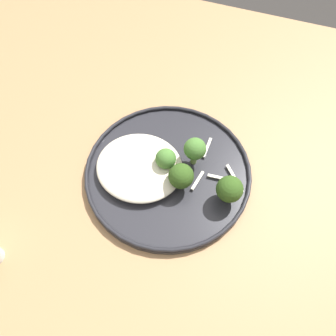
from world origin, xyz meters
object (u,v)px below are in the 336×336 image
Objects in this scene: dinner_plate at (168,171)px; seared_scallop_front_small at (149,160)px; seared_scallop_large_seared at (168,169)px; broccoli_floret_rear_charred at (230,189)px; broccoli_floret_near_rim at (195,149)px; seared_scallop_half_hidden at (126,144)px; broccoli_floret_front_edge at (181,176)px; seared_scallop_right_edge at (131,178)px; broccoli_floret_center_pile at (166,159)px.

dinner_plate is 12.88× the size of seared_scallop_front_small.
broccoli_floret_rear_charred is (0.11, -0.02, 0.02)m from seared_scallop_large_seared.
dinner_plate is 4.80× the size of broccoli_floret_near_rim.
seared_scallop_half_hidden is 0.13m from broccoli_floret_near_rim.
seared_scallop_front_small is at bearing 160.01° from broccoli_floret_front_edge.
dinner_plate is 0.01m from seared_scallop_large_seared.
seared_scallop_right_edge is 0.06m from seared_scallop_large_seared.
broccoli_floret_near_rim reaches higher than seared_scallop_right_edge.
broccoli_floret_front_edge is 0.05m from broccoli_floret_near_rim.
seared_scallop_right_edge is 0.39× the size of broccoli_floret_rear_charred.
broccoli_floret_front_edge is at bearing -19.99° from seared_scallop_front_small.
dinner_plate is at bearing -5.60° from seared_scallop_front_small.
seared_scallop_large_seared is (0.09, -0.03, 0.00)m from seared_scallop_half_hidden.
seared_scallop_front_small is 0.40× the size of broccoli_floret_rear_charred.
broccoli_floret_rear_charred is (0.20, -0.04, 0.02)m from seared_scallop_half_hidden.
broccoli_floret_center_pile is at bearing 142.46° from seared_scallop_large_seared.
seared_scallop_large_seared is 0.04m from broccoli_floret_front_edge.
seared_scallop_front_small is 0.43× the size of broccoli_floret_center_pile.
dinner_plate is 5.25× the size of broccoli_floret_front_edge.
seared_scallop_large_seared is 0.60× the size of broccoli_floret_rear_charred.
seared_scallop_half_hidden is 0.20m from broccoli_floret_rear_charred.
seared_scallop_front_small is 0.07m from broccoli_floret_front_edge.
broccoli_floret_near_rim is (0.13, 0.01, 0.03)m from seared_scallop_half_hidden.
broccoli_floret_front_edge is at bearing -34.69° from dinner_plate.
seared_scallop_half_hidden is 0.06m from seared_scallop_front_small.
broccoli_floret_rear_charred is at bearing 2.13° from broccoli_floret_front_edge.
broccoli_floret_near_rim reaches higher than seared_scallop_front_small.
dinner_plate is 13.07× the size of seared_scallop_right_edge.
seared_scallop_large_seared is at bearing -134.81° from broccoli_floret_near_rim.
broccoli_floret_near_rim is at bearing 83.29° from broccoli_floret_front_edge.
seared_scallop_large_seared is at bearing 172.00° from broccoli_floret_rear_charred.
broccoli_floret_near_rim is (0.04, 0.03, 0.04)m from dinner_plate.
broccoli_floret_front_edge is (0.03, -0.02, 0.02)m from seared_scallop_large_seared.
seared_scallop_half_hidden is at bearing 168.53° from broccoli_floret_rear_charred.
dinner_plate is 0.03m from broccoli_floret_center_pile.
seared_scallop_large_seared reaches higher than seared_scallop_front_small.
dinner_plate is 11.91× the size of seared_scallop_half_hidden.
dinner_plate is 0.07m from seared_scallop_right_edge.
seared_scallop_front_small reaches higher than seared_scallop_half_hidden.
dinner_plate is at bearing -14.21° from seared_scallop_half_hidden.
broccoli_floret_center_pile reaches higher than seared_scallop_front_small.
seared_scallop_right_edge is at bearing -166.96° from broccoli_floret_front_edge.
broccoli_floret_rear_charred is 0.09m from broccoli_floret_near_rim.
seared_scallop_front_small is at bearing 170.89° from seared_scallop_large_seared.
dinner_plate is at bearing -22.21° from broccoli_floret_center_pile.
seared_scallop_large_seared is at bearing -37.54° from broccoli_floret_center_pile.
seared_scallop_right_edge is (0.04, -0.06, 0.00)m from seared_scallop_half_hidden.
seared_scallop_half_hidden is 0.40× the size of broccoli_floret_near_rim.
seared_scallop_right_edge is at bearing -172.26° from broccoli_floret_rear_charred.
seared_scallop_right_edge is 0.12m from broccoli_floret_near_rim.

